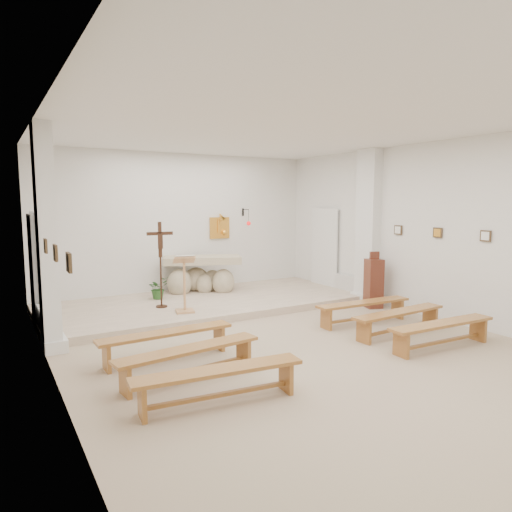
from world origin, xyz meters
TOP-DOWN VIEW (x-y plane):
  - ground at (0.00, 0.00)m, footprint 7.00×10.00m
  - wall_left at (-3.49, 0.00)m, footprint 0.02×10.00m
  - wall_right at (3.49, 0.00)m, footprint 0.02×10.00m
  - wall_back at (0.00, 4.99)m, footprint 7.00×0.02m
  - ceiling at (0.00, 0.00)m, footprint 7.00×10.00m
  - sanctuary_platform at (0.00, 3.50)m, footprint 6.98×3.00m
  - pilaster_left at (-3.37, 2.00)m, footprint 0.26×0.55m
  - pilaster_right at (3.37, 2.00)m, footprint 0.26×0.55m
  - gold_wall_relief at (1.05, 4.96)m, footprint 0.55×0.04m
  - sanctuary_lamp at (1.75, 4.71)m, footprint 0.11×0.36m
  - station_frame_left_front at (-3.47, -0.80)m, footprint 0.03×0.20m
  - station_frame_left_mid at (-3.47, 0.20)m, footprint 0.03×0.20m
  - station_frame_left_rear at (-3.47, 1.20)m, footprint 0.03×0.20m
  - station_frame_right_front at (3.47, -0.80)m, footprint 0.03×0.20m
  - station_frame_right_mid at (3.47, 0.20)m, footprint 0.03×0.20m
  - station_frame_right_rear at (3.47, 1.20)m, footprint 0.03×0.20m
  - radiator_left at (-3.43, 2.70)m, footprint 0.10×0.85m
  - radiator_right at (3.43, 2.70)m, footprint 0.10×0.85m
  - altar at (0.28, 4.41)m, footprint 1.97×1.35m
  - lectern at (-0.86, 2.66)m, footprint 0.48×0.43m
  - crucifix_stand at (-1.12, 3.31)m, footprint 0.54×0.23m
  - potted_plant at (-0.91, 4.14)m, footprint 0.55×0.52m
  - donation_pedestal at (3.10, 1.50)m, footprint 0.42×0.42m
  - bench_left_front at (-1.97, 0.63)m, footprint 2.03×0.37m
  - bench_right_front at (1.97, 0.63)m, footprint 2.04×0.44m
  - bench_left_second at (-1.97, -0.24)m, footprint 2.05×0.54m
  - bench_right_second at (1.97, -0.24)m, footprint 2.03×0.41m
  - bench_left_third at (-1.97, -1.12)m, footprint 2.05×0.55m
  - bench_right_third at (1.97, -1.12)m, footprint 2.04×0.43m

SIDE VIEW (x-z plane):
  - ground at x=0.00m, z-range 0.00..0.00m
  - sanctuary_platform at x=0.00m, z-range 0.00..0.15m
  - radiator_left at x=-3.43m, z-range 0.01..0.53m
  - radiator_right at x=3.43m, z-range 0.01..0.53m
  - bench_left_front at x=-1.97m, z-range 0.11..0.53m
  - bench_right_front at x=1.97m, z-range 0.11..0.53m
  - bench_left_second at x=-1.97m, z-range 0.11..0.53m
  - bench_right_second at x=1.97m, z-range 0.11..0.53m
  - bench_left_third at x=-1.97m, z-range 0.11..0.53m
  - bench_right_third at x=1.97m, z-range 0.11..0.53m
  - potted_plant at x=-0.91m, z-range 0.15..0.64m
  - altar at x=0.28m, z-range 0.04..0.99m
  - donation_pedestal at x=3.10m, z-range -0.07..1.17m
  - lectern at x=-0.86m, z-range 0.14..1.30m
  - crucifix_stand at x=-1.12m, z-range 0.29..2.06m
  - gold_wall_relief at x=1.05m, z-range 1.38..1.92m
  - station_frame_left_front at x=-3.47m, z-range 1.62..1.82m
  - station_frame_left_mid at x=-3.47m, z-range 1.62..1.82m
  - station_frame_left_rear at x=-3.47m, z-range 1.62..1.82m
  - station_frame_right_front at x=3.47m, z-range 1.62..1.82m
  - station_frame_right_mid at x=3.47m, z-range 1.62..1.82m
  - station_frame_right_rear at x=3.47m, z-range 1.62..1.82m
  - wall_left at x=-3.49m, z-range 0.00..3.50m
  - wall_right at x=3.49m, z-range 0.00..3.50m
  - wall_back at x=0.00m, z-range 0.00..3.50m
  - pilaster_left at x=-3.37m, z-range 0.00..3.50m
  - pilaster_right at x=3.37m, z-range 0.00..3.50m
  - sanctuary_lamp at x=1.75m, z-range 1.59..2.03m
  - ceiling at x=0.00m, z-range 3.48..3.50m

